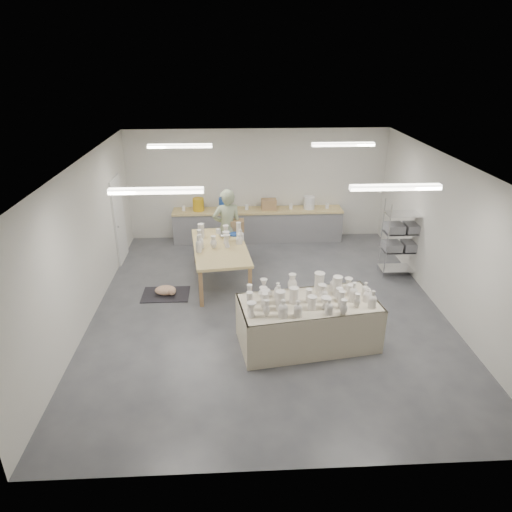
{
  "coord_description": "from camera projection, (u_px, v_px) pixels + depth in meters",
  "views": [
    {
      "loc": [
        -0.67,
        -8.11,
        4.82
      ],
      "look_at": [
        -0.23,
        0.27,
        1.05
      ],
      "focal_mm": 32.0,
      "sensor_mm": 36.0,
      "label": 1
    }
  ],
  "objects": [
    {
      "name": "rug",
      "position": [
        166.0,
        294.0,
        9.88
      ],
      "size": [
        1.0,
        0.7,
        0.02
      ],
      "primitive_type": "cube",
      "color": "black",
      "rests_on": "ground"
    },
    {
      "name": "potter",
      "position": [
        227.0,
        228.0,
        10.92
      ],
      "size": [
        0.78,
        0.59,
        1.92
      ],
      "primitive_type": "imported",
      "rotation": [
        0.0,
        0.0,
        3.35
      ],
      "color": "#919E7A",
      "rests_on": "ground"
    },
    {
      "name": "cat",
      "position": [
        166.0,
        290.0,
        9.82
      ],
      "size": [
        0.48,
        0.36,
        0.2
      ],
      "rotation": [
        0.0,
        0.0,
        -0.08
      ],
      "color": "white",
      "rests_on": "rug"
    },
    {
      "name": "wire_shelf",
      "position": [
        403.0,
        238.0,
        10.45
      ],
      "size": [
        0.88,
        0.48,
        1.8
      ],
      "color": "silver",
      "rests_on": "ground"
    },
    {
      "name": "work_table",
      "position": [
        221.0,
        244.0,
        10.26
      ],
      "size": [
        1.41,
        2.42,
        1.24
      ],
      "rotation": [
        0.0,
        0.0,
        0.12
      ],
      "color": "tan",
      "rests_on": "ground"
    },
    {
      "name": "back_counter",
      "position": [
        257.0,
        224.0,
        12.55
      ],
      "size": [
        4.6,
        0.6,
        1.24
      ],
      "color": "tan",
      "rests_on": "ground"
    },
    {
      "name": "red_stool",
      "position": [
        228.0,
        249.0,
        11.43
      ],
      "size": [
        0.41,
        0.41,
        0.33
      ],
      "rotation": [
        0.0,
        0.0,
        0.17
      ],
      "color": "#A82B18",
      "rests_on": "ground"
    },
    {
      "name": "room",
      "position": [
        263.0,
        211.0,
        8.63
      ],
      "size": [
        8.0,
        8.02,
        3.0
      ],
      "color": "#424449",
      "rests_on": "ground"
    },
    {
      "name": "drying_table",
      "position": [
        308.0,
        321.0,
        8.06
      ],
      "size": [
        2.55,
        1.49,
        1.22
      ],
      "rotation": [
        0.0,
        0.0,
        0.15
      ],
      "color": "olive",
      "rests_on": "ground"
    }
  ]
}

